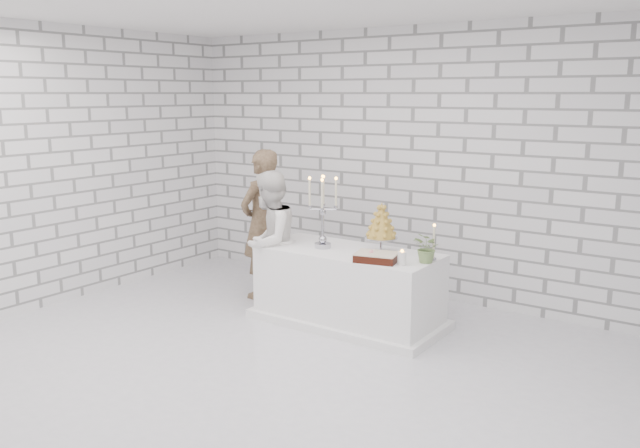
{
  "coord_description": "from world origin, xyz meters",
  "views": [
    {
      "loc": [
        3.32,
        -4.09,
        2.27
      ],
      "look_at": [
        -0.16,
        0.94,
        1.05
      ],
      "focal_mm": 36.74,
      "sensor_mm": 36.0,
      "label": 1
    }
  ],
  "objects_px": {
    "cake_table": "(348,287)",
    "croquembouche": "(381,228)",
    "groom": "(263,224)",
    "bride": "(269,242)",
    "candelabra": "(323,212)"
  },
  "relations": [
    {
      "from": "groom",
      "to": "bride",
      "type": "height_order",
      "value": "groom"
    },
    {
      "from": "groom",
      "to": "bride",
      "type": "relative_size",
      "value": 1.12
    },
    {
      "from": "cake_table",
      "to": "bride",
      "type": "distance_m",
      "value": 0.97
    },
    {
      "from": "cake_table",
      "to": "croquembouche",
      "type": "distance_m",
      "value": 0.7
    },
    {
      "from": "croquembouche",
      "to": "groom",
      "type": "bearing_deg",
      "value": 175.98
    },
    {
      "from": "cake_table",
      "to": "groom",
      "type": "distance_m",
      "value": 1.37
    },
    {
      "from": "cake_table",
      "to": "groom",
      "type": "height_order",
      "value": "groom"
    },
    {
      "from": "groom",
      "to": "candelabra",
      "type": "distance_m",
      "value": 1.06
    },
    {
      "from": "cake_table",
      "to": "bride",
      "type": "height_order",
      "value": "bride"
    },
    {
      "from": "cake_table",
      "to": "croquembouche",
      "type": "xyz_separation_m",
      "value": [
        0.31,
        0.1,
        0.62
      ]
    },
    {
      "from": "croquembouche",
      "to": "cake_table",
      "type": "bearing_deg",
      "value": -162.68
    },
    {
      "from": "bride",
      "to": "candelabra",
      "type": "bearing_deg",
      "value": 89.83
    },
    {
      "from": "cake_table",
      "to": "candelabra",
      "type": "bearing_deg",
      "value": -169.48
    },
    {
      "from": "cake_table",
      "to": "bride",
      "type": "bearing_deg",
      "value": -169.72
    },
    {
      "from": "groom",
      "to": "candelabra",
      "type": "relative_size",
      "value": 2.27
    }
  ]
}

